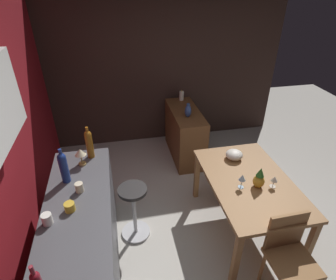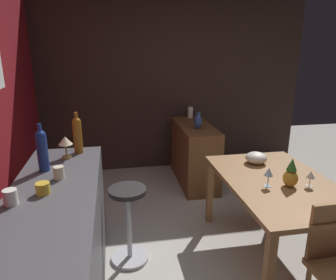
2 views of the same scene
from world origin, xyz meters
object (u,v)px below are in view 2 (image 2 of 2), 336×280
at_px(bar_stool, 129,223).
at_px(wine_bottle_amber, 77,134).
at_px(pillar_candle_tall, 190,112).
at_px(wine_glass_right, 310,175).
at_px(cup_mustard, 43,188).
at_px(pineapple_centerpiece, 291,175).
at_px(sideboard_cabinet, 194,154).
at_px(wine_glass_left, 269,172).
at_px(cup_white, 10,197).
at_px(cup_cream, 59,173).
at_px(fruit_bowl, 256,158).
at_px(dining_table, 278,189).
at_px(wine_bottle_cobalt, 42,149).
at_px(vase_ceramic_blue, 198,121).
at_px(counter_lamp, 65,142).

distance_m(bar_stool, wine_bottle_amber, 0.91).
bearing_deg(pillar_candle_tall, wine_glass_right, -169.29).
bearing_deg(cup_mustard, pineapple_centerpiece, -86.21).
bearing_deg(cup_mustard, sideboard_cabinet, -38.84).
bearing_deg(pineapple_centerpiece, wine_glass_left, 81.50).
relative_size(cup_mustard, cup_white, 1.06).
bearing_deg(cup_cream, wine_bottle_amber, -8.80).
bearing_deg(fruit_bowl, cup_cream, 103.54).
distance_m(wine_glass_right, wine_bottle_amber, 2.02).
height_order(sideboard_cabinet, wine_bottle_amber, wine_bottle_amber).
relative_size(dining_table, wine_bottle_cobalt, 3.69).
xyz_separation_m(dining_table, pineapple_centerpiece, (-0.12, -0.03, 0.18)).
distance_m(fruit_bowl, pillar_candle_tall, 1.73).
height_order(cup_mustard, vase_ceramic_blue, vase_ceramic_blue).
bearing_deg(cup_white, wine_bottle_cobalt, -9.99).
distance_m(fruit_bowl, cup_mustard, 1.95).
bearing_deg(wine_bottle_cobalt, wine_bottle_amber, -30.14).
xyz_separation_m(wine_glass_left, pillar_candle_tall, (2.22, 0.10, 0.04)).
relative_size(fruit_bowl, wine_bottle_amber, 0.54).
height_order(pineapple_centerpiece, wine_bottle_cobalt, wine_bottle_cobalt).
bearing_deg(cup_white, wine_glass_left, -81.74).
bearing_deg(pineapple_centerpiece, counter_lamp, 73.02).
xyz_separation_m(cup_white, vase_ceramic_blue, (1.84, -1.70, -0.03)).
bearing_deg(fruit_bowl, bar_stool, 101.26).
bearing_deg(wine_bottle_amber, bar_stool, -134.35).
distance_m(cup_cream, cup_white, 0.42).
xyz_separation_m(bar_stool, fruit_bowl, (0.25, -1.26, 0.43)).
distance_m(bar_stool, wine_bottle_cobalt, 0.95).
bearing_deg(wine_glass_right, vase_ceramic_blue, 16.81).
height_order(bar_stool, wine_glass_left, wine_glass_left).
distance_m(wine_glass_left, wine_bottle_amber, 1.69).
bearing_deg(wine_bottle_amber, wine_bottle_cobalt, 149.86).
distance_m(bar_stool, wine_glass_left, 1.26).
relative_size(wine_glass_left, counter_lamp, 0.82).
bearing_deg(bar_stool, dining_table, -97.55).
height_order(fruit_bowl, wine_bottle_cobalt, wine_bottle_cobalt).
xyz_separation_m(wine_glass_right, counter_lamp, (0.58, 1.96, 0.21)).
distance_m(sideboard_cabinet, wine_bottle_cobalt, 2.32).
height_order(cup_mustard, pillar_candle_tall, pillar_candle_tall).
bearing_deg(vase_ceramic_blue, dining_table, -168.32).
distance_m(sideboard_cabinet, bar_stool, 1.81).
height_order(wine_bottle_amber, counter_lamp, wine_bottle_amber).
bearing_deg(cup_cream, pillar_candle_tall, -35.67).
relative_size(dining_table, fruit_bowl, 6.77).
relative_size(sideboard_cabinet, wine_glass_right, 8.25).
relative_size(sideboard_cabinet, pillar_candle_tall, 6.04).
bearing_deg(sideboard_cabinet, pillar_candle_tall, -5.55).
relative_size(dining_table, cup_white, 11.62).
xyz_separation_m(wine_glass_right, fruit_bowl, (0.56, 0.20, -0.04)).
distance_m(pineapple_centerpiece, cup_white, 2.05).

